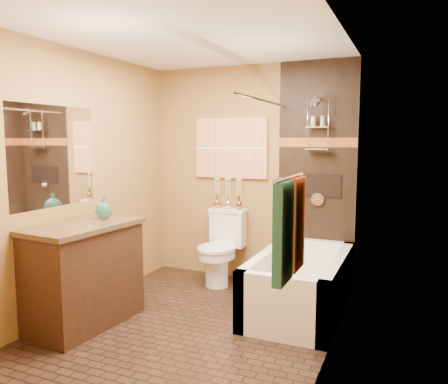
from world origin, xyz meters
The scene contains 23 objects.
floor centered at (0.00, 0.00, 0.00)m, with size 3.00×3.00×0.00m, color black.
wall_left centered at (-1.20, 0.00, 1.25)m, with size 0.02×3.00×2.50m, color #A06C3E.
wall_right centered at (1.20, 0.00, 1.25)m, with size 0.02×3.00×2.50m, color #A06C3E.
wall_back centered at (0.00, 1.50, 1.25)m, with size 2.40×0.02×2.50m, color #A06C3E.
wall_front centered at (0.00, -1.50, 1.25)m, with size 2.40×0.02×2.50m, color #A06C3E.
ceiling centered at (0.00, 0.00, 2.50)m, with size 3.00×3.00×0.00m, color silver.
alcove_tile_back centered at (0.78, 1.49, 1.25)m, with size 0.85×0.01×2.50m, color black.
alcove_tile_right centered at (1.19, 0.75, 1.25)m, with size 0.01×1.50×2.50m, color black.
mosaic_band_back centered at (0.78, 1.48, 1.62)m, with size 0.85×0.01×0.10m, color brown.
mosaic_band_right centered at (1.18, 0.75, 1.62)m, with size 0.01×1.50×0.10m, color brown.
alcove_niche centered at (0.80, 1.48, 1.15)m, with size 0.50×0.01×0.25m, color black.
shower_fixtures centered at (0.80, 1.38, 1.67)m, with size 0.24×0.33×1.16m.
curtain_rod centered at (0.40, 0.75, 2.02)m, with size 0.03×0.03×1.55m, color silver.
towel_bar centered at (1.15, -1.05, 1.45)m, with size 0.02×0.02×0.55m, color silver.
towel_teal centered at (1.16, -1.18, 1.18)m, with size 0.05×0.22×0.52m, color #1E5A65.
towel_rust centered at (1.16, -0.92, 1.18)m, with size 0.05×0.22×0.52m, color #9B411C.
sunset_painting centered at (-0.23, 1.48, 1.55)m, with size 0.90×0.04×0.70m, color #CB5D2F.
vanity_mirror centered at (-1.19, -0.33, 1.50)m, with size 0.01×1.00×0.90m, color white.
bathtub centered at (0.80, 0.75, 0.22)m, with size 0.80×1.50×0.55m.
toilet centered at (-0.23, 1.20, 0.43)m, with size 0.43×0.63×0.84m.
vanity centered at (-0.92, -0.33, 0.46)m, with size 0.71×1.08×0.92m.
teal_bottle centered at (-0.87, -0.05, 1.02)m, with size 0.16×0.16×0.25m, color #236961, non-canonical shape.
bud_vases centered at (-0.23, 1.39, 1.03)m, with size 0.35×0.07×0.35m.
Camera 1 is at (1.75, -3.28, 1.64)m, focal length 35.00 mm.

